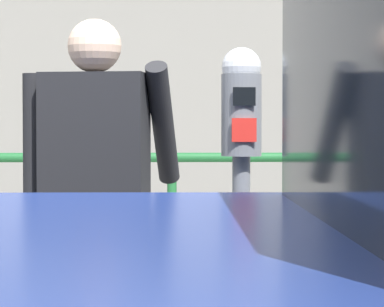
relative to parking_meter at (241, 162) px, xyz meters
The scene contains 4 objects.
parking_meter is the anchor object (origin of this frame).
pedestrian_at_meter 0.62m from the parking_meter, 163.21° to the left, with size 0.65×0.46×1.62m.
background_railing 2.24m from the parking_meter, 96.77° to the left, with size 24.06×0.06×1.02m.
backdrop_wall 5.42m from the parking_meter, 92.76° to the left, with size 32.00×0.50×2.59m, color gray.
Camera 1 is at (-0.02, -3.14, 1.32)m, focal length 84.04 mm.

